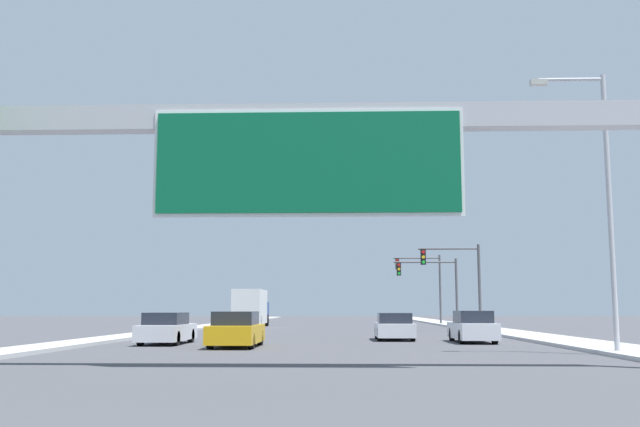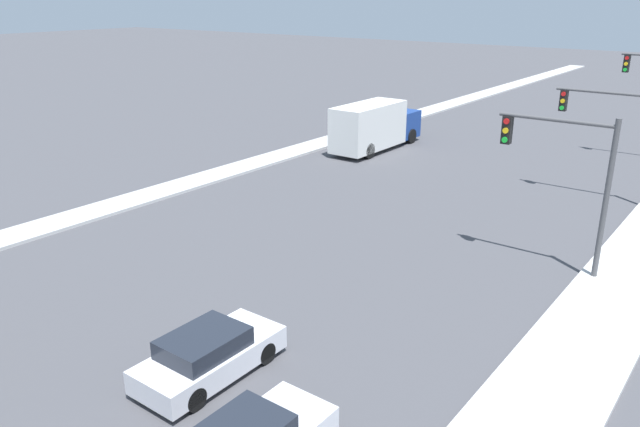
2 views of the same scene
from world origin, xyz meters
TOP-DOWN VIEW (x-y plane):
  - median_strip_left at (-10.75, 60.00)m, footprint 2.00×120.00m
  - car_mid_center at (3.50, 35.23)m, footprint 1.83×4.28m
  - truck_box_primary at (-7.00, 60.13)m, footprint 2.32×8.15m
  - traffic_light_near_intersection at (8.89, 48.00)m, footprint 4.23×0.32m
  - traffic_light_mid_block at (8.48, 58.00)m, footprint 5.23×0.32m

SIDE VIEW (x-z plane):
  - median_strip_left at x=-10.75m, z-range 0.00..0.15m
  - car_mid_center at x=3.50m, z-range -0.03..1.33m
  - truck_box_primary at x=-7.00m, z-range 0.03..3.18m
  - traffic_light_mid_block at x=8.48m, z-range 1.07..6.75m
  - traffic_light_near_intersection at x=8.89m, z-range 1.04..7.00m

